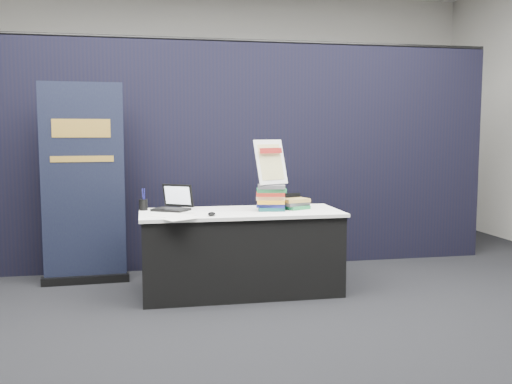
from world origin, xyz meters
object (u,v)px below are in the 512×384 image
object	(u,v)px
display_table	(241,252)
stacking_chair	(287,231)
book_stack_tall	(271,198)
pullup_banner	(84,196)
info_sign	(271,162)
laptop	(171,204)
book_stack_short	(296,204)

from	to	relation	value
display_table	stacking_chair	distance (m)	0.73
display_table	stacking_chair	size ratio (longest dim) A/B	2.16
book_stack_tall	pullup_banner	distance (m)	1.81
book_stack_tall	info_sign	world-z (taller)	info_sign
display_table	book_stack_tall	size ratio (longest dim) A/B	6.33
laptop	stacking_chair	distance (m)	1.25
display_table	laptop	bearing A→B (deg)	163.96
laptop	pullup_banner	xyz separation A→B (m)	(-0.80, 0.43, 0.05)
book_stack_tall	stacking_chair	size ratio (longest dim) A/B	0.34
stacking_chair	laptop	bearing A→B (deg)	-169.47
info_sign	stacking_chair	distance (m)	0.89
stacking_chair	book_stack_short	bearing A→B (deg)	-97.35
display_table	pullup_banner	size ratio (longest dim) A/B	0.93
display_table	book_stack_short	distance (m)	0.67
book_stack_short	pullup_banner	distance (m)	2.03
laptop	pullup_banner	distance (m)	0.91
display_table	pullup_banner	bearing A→B (deg)	156.75
laptop	stacking_chair	xyz separation A→B (m)	(1.17, 0.30, -0.34)
info_sign	display_table	bearing A→B (deg)	159.93
pullup_banner	stacking_chair	xyz separation A→B (m)	(1.97, -0.13, -0.39)
laptop	info_sign	size ratio (longest dim) A/B	0.91
laptop	book_stack_tall	world-z (taller)	same
pullup_banner	display_table	bearing A→B (deg)	-25.45
stacking_chair	pullup_banner	bearing A→B (deg)	172.23
display_table	pullup_banner	distance (m)	1.62
book_stack_short	info_sign	size ratio (longest dim) A/B	0.66
display_table	pullup_banner	xyz separation A→B (m)	(-1.42, 0.61, 0.48)
display_table	pullup_banner	world-z (taller)	pullup_banner
laptop	info_sign	world-z (taller)	info_sign
laptop	book_stack_short	size ratio (longest dim) A/B	1.39
info_sign	stacking_chair	xyz separation A→B (m)	(0.27, 0.46, -0.72)
laptop	book_stack_tall	distance (m)	0.92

